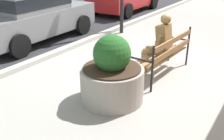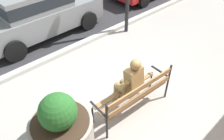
{
  "view_description": "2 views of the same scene",
  "coord_description": "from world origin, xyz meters",
  "views": [
    {
      "loc": [
        -5.39,
        -2.1,
        2.5
      ],
      "look_at": [
        -1.74,
        0.31,
        0.6
      ],
      "focal_mm": 42.78,
      "sensor_mm": 36.0,
      "label": 1
    },
    {
      "loc": [
        -2.73,
        -2.1,
        3.8
      ],
      "look_at": [
        -0.17,
        0.65,
        0.75
      ],
      "focal_mm": 35.26,
      "sensor_mm": 36.0,
      "label": 2
    }
  ],
  "objects": [
    {
      "name": "park_bench",
      "position": [
        -0.18,
        -0.06,
        0.54
      ],
      "size": [
        1.83,
        0.63,
        0.95
      ],
      "color": "olive",
      "rests_on": "ground"
    },
    {
      "name": "bronze_statue_seated",
      "position": [
        -0.15,
        0.15,
        0.67
      ],
      "size": [
        0.63,
        0.76,
        1.37
      ],
      "color": "olive",
      "rests_on": "ground"
    },
    {
      "name": "curb_stone",
      "position": [
        0.0,
        2.9,
        0.06
      ],
      "size": [
        60.0,
        0.2,
        0.12
      ],
      "primitive_type": "cube",
      "color": "#B2AFA8",
      "rests_on": "ground"
    },
    {
      "name": "concrete_planter",
      "position": [
        -1.74,
        0.31,
        0.48
      ],
      "size": [
        1.16,
        1.16,
        1.25
      ],
      "color": "gray",
      "rests_on": "ground"
    },
    {
      "name": "parked_car_grey",
      "position": [
        0.03,
        4.41,
        0.84
      ],
      "size": [
        4.14,
        2.01,
        1.56
      ],
      "color": "slate",
      "rests_on": "ground"
    },
    {
      "name": "ground_plane",
      "position": [
        0.0,
        0.0,
        0.0
      ],
      "size": [
        80.0,
        80.0,
        0.0
      ],
      "primitive_type": "plane",
      "color": "#9E9B93"
    }
  ]
}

